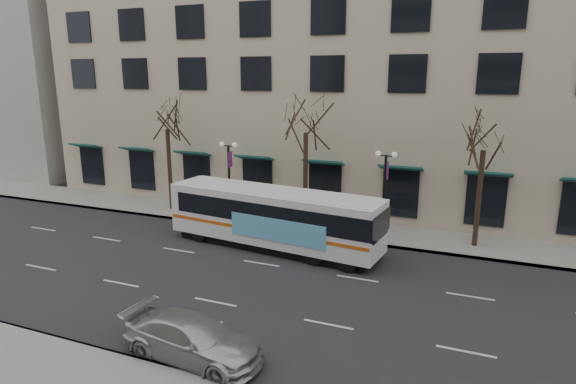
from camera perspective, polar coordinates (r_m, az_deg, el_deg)
The scene contains 11 objects.
ground at distance 22.91m, azimuth -5.66°, elevation -10.45°, with size 160.00×160.00×0.00m, color black.
sidewalk_far at distance 29.38m, azimuth 11.39°, elevation -4.95°, with size 80.00×4.00×0.15m, color gray.
building_hotel at distance 41.26m, azimuth 5.50°, elevation 17.39°, with size 40.00×20.00×24.00m, color #BDAA90.
building_far_upblock at distance 62.16m, azimuth -29.76°, elevation 16.35°, with size 28.00×20.00×28.00m, color #999993.
tree_far_left at distance 33.80m, azimuth -14.22°, elevation 8.84°, with size 3.60×3.60×8.34m.
tree_far_mid at distance 29.07m, azimuth 2.13°, elevation 8.91°, with size 3.60×3.60×8.55m.
tree_far_right at distance 27.40m, azimuth 22.33°, elevation 6.57°, with size 3.60×3.60×8.06m.
lamp_post_left at distance 31.16m, azimuth -6.98°, elevation 1.78°, with size 1.22×0.45×5.21m.
lamp_post_right at distance 27.83m, azimuth 11.38°, elevation 0.15°, with size 1.22×0.45×5.21m.
city_bus at distance 26.29m, azimuth -1.63°, elevation -2.95°, with size 12.44×4.08×3.31m.
silver_car at distance 17.24m, azimuth -11.22°, elevation -16.64°, with size 2.06×5.06×1.47m, color #B5B7BD.
Camera 1 is at (9.83, -18.44, 9.40)m, focal length 30.00 mm.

